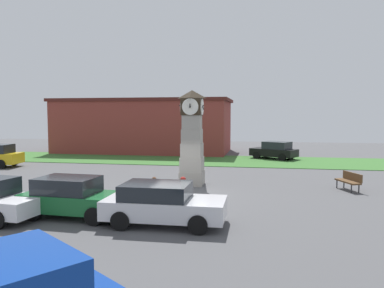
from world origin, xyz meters
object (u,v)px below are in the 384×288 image
(clock_tower, at_px, (192,140))
(bollard_mid_row, at_px, (183,188))
(bollard_near_tower, at_px, (154,187))
(bench, at_px, (349,180))
(car_far_lot, at_px, (275,150))
(car_by_building, at_px, (163,203))
(car_near_tower, at_px, (73,197))

(clock_tower, xyz_separation_m, bollard_mid_row, (0.20, -3.39, -1.93))
(bollard_near_tower, height_order, bollard_mid_row, bollard_mid_row)
(bench, bearing_deg, clock_tower, 179.53)
(bollard_near_tower, relative_size, car_far_lot, 0.22)
(bollard_near_tower, distance_m, bollard_mid_row, 1.42)
(clock_tower, xyz_separation_m, car_far_lot, (4.89, 12.87, -1.67))
(bollard_mid_row, bearing_deg, bollard_near_tower, 172.71)
(car_far_lot, bearing_deg, bollard_near_tower, -110.76)
(car_by_building, relative_size, car_far_lot, 0.99)
(car_near_tower, height_order, car_far_lot, car_far_lot)
(car_far_lot, bearing_deg, car_by_building, -102.70)
(bollard_mid_row, height_order, bench, bollard_mid_row)
(bollard_mid_row, relative_size, car_near_tower, 0.25)
(bollard_near_tower, bearing_deg, car_near_tower, -117.38)
(clock_tower, xyz_separation_m, bollard_near_tower, (-1.21, -3.21, -1.97))
(car_by_building, xyz_separation_m, bench, (7.76, 7.37, -0.22))
(car_far_lot, distance_m, bench, 13.33)
(bollard_near_tower, bearing_deg, bench, 18.73)
(bollard_mid_row, relative_size, car_by_building, 0.24)
(bollard_near_tower, height_order, car_far_lot, car_far_lot)
(clock_tower, xyz_separation_m, bench, (8.07, -0.07, -1.91))
(bollard_mid_row, bearing_deg, car_near_tower, -132.72)
(car_near_tower, height_order, bench, car_near_tower)
(clock_tower, relative_size, bollard_near_tower, 5.50)
(bollard_near_tower, distance_m, car_far_lot, 17.20)
(car_near_tower, xyz_separation_m, car_far_lot, (8.11, 19.98, 0.01))
(car_by_building, bearing_deg, car_far_lot, 77.30)
(bollard_near_tower, bearing_deg, clock_tower, 69.34)
(car_far_lot, bearing_deg, bollard_mid_row, -106.08)
(car_near_tower, distance_m, car_far_lot, 21.56)
(bollard_near_tower, xyz_separation_m, car_by_building, (1.52, -4.22, 0.27))
(bollard_mid_row, distance_m, bench, 8.54)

